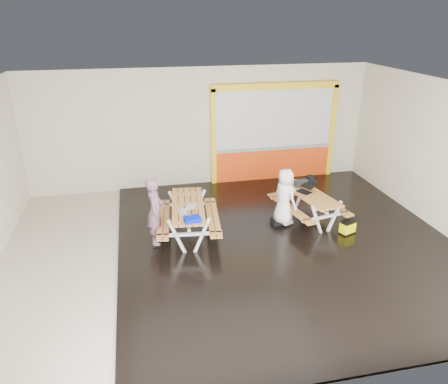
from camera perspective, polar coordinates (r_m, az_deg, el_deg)
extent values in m
cube|color=beige|center=(9.72, 1.12, -7.49)|extent=(10.00, 8.00, 0.01)
cube|color=white|center=(8.51, 1.31, 13.38)|extent=(10.00, 8.00, 0.01)
cube|color=beige|center=(12.72, -2.97, 8.45)|extent=(10.00, 0.01, 3.50)
cube|color=beige|center=(5.57, 10.89, -12.12)|extent=(10.00, 0.01, 3.50)
cube|color=beige|center=(11.17, 27.13, 3.88)|extent=(0.01, 8.00, 3.50)
cube|color=black|center=(10.03, 8.14, -6.52)|extent=(7.50, 7.98, 0.05)
cube|color=#EC430F|center=(13.52, 6.45, 3.68)|extent=(3.60, 0.12, 1.00)
cube|color=gray|center=(13.36, 6.55, 5.82)|extent=(3.60, 0.14, 0.10)
cube|color=silver|center=(13.13, 6.72, 9.64)|extent=(3.60, 0.08, 1.72)
cube|color=yellow|center=(12.77, -1.40, 7.14)|extent=(0.14, 0.16, 2.90)
cube|color=yellow|center=(13.93, 14.03, 7.80)|extent=(0.14, 0.16, 2.90)
cube|color=yellow|center=(12.93, 6.94, 13.76)|extent=(3.88, 0.16, 0.20)
cube|color=#AF7334|center=(9.87, -6.52, -1.86)|extent=(0.35, 2.07, 0.04)
cube|color=#AF7334|center=(9.86, -5.67, -1.83)|extent=(0.35, 2.07, 0.04)
cube|color=#AF7334|center=(9.86, -4.82, -1.79)|extent=(0.35, 2.07, 0.04)
cube|color=#AF7334|center=(9.87, -3.97, -1.76)|extent=(0.35, 2.07, 0.04)
cube|color=#AF7334|center=(9.87, -3.12, -1.72)|extent=(0.35, 2.07, 0.04)
cube|color=white|center=(9.33, -6.27, -5.92)|extent=(0.39, 0.10, 0.83)
cube|color=white|center=(9.33, -2.96, -5.78)|extent=(0.39, 0.10, 0.83)
cube|color=white|center=(9.30, -4.62, -5.60)|extent=(1.41, 0.21, 0.06)
cube|color=white|center=(9.18, -4.68, -4.12)|extent=(0.70, 0.14, 0.06)
cube|color=white|center=(10.73, -6.30, -1.90)|extent=(0.39, 0.10, 0.83)
cube|color=white|center=(10.74, -3.43, -1.78)|extent=(0.39, 0.10, 0.83)
cube|color=white|center=(10.71, -4.88, -1.61)|extent=(1.41, 0.21, 0.06)
cube|color=white|center=(10.60, -4.92, -0.29)|extent=(0.70, 0.14, 0.06)
cube|color=white|center=(9.95, -4.78, -2.88)|extent=(0.24, 1.69, 0.06)
cube|color=#AF7334|center=(10.01, -8.42, -3.55)|extent=(0.34, 2.07, 0.04)
cube|color=#AF7334|center=(10.00, -7.62, -3.52)|extent=(0.34, 2.07, 0.04)
cube|color=#AF7334|center=(10.01, -1.90, -3.29)|extent=(0.34, 2.07, 0.04)
cube|color=#AF7334|center=(10.02, -1.11, -3.25)|extent=(0.34, 2.07, 0.04)
cube|color=#AF7334|center=(10.66, 10.04, -0.46)|extent=(0.49, 1.90, 0.04)
cube|color=#AF7334|center=(10.73, 10.65, -0.35)|extent=(0.49, 1.90, 0.04)
cube|color=#AF7334|center=(10.80, 11.25, -0.24)|extent=(0.49, 1.90, 0.04)
cube|color=#AF7334|center=(10.88, 11.85, -0.13)|extent=(0.49, 1.90, 0.04)
cube|color=#AF7334|center=(10.95, 12.44, -0.02)|extent=(0.49, 1.90, 0.04)
cube|color=white|center=(10.27, 12.20, -3.66)|extent=(0.36, 0.12, 0.77)
cube|color=white|center=(10.55, 14.43, -3.15)|extent=(0.36, 0.12, 0.77)
cube|color=white|center=(10.39, 13.35, -3.19)|extent=(1.30, 0.31, 0.06)
cube|color=white|center=(10.29, 13.47, -1.94)|extent=(0.65, 0.18, 0.06)
cube|color=white|center=(11.37, 8.06, -0.69)|extent=(0.36, 0.12, 0.77)
cube|color=white|center=(11.62, 10.17, -0.30)|extent=(0.36, 0.12, 0.77)
cube|color=white|center=(11.47, 9.14, -0.29)|extent=(1.30, 0.31, 0.06)
cube|color=white|center=(11.38, 9.21, 0.86)|extent=(0.65, 0.18, 0.06)
cube|color=white|center=(10.88, 11.18, -1.17)|extent=(0.36, 1.55, 0.06)
cube|color=#AF7334|center=(10.62, 8.48, -2.16)|extent=(0.48, 1.90, 0.04)
cube|color=#AF7334|center=(10.68, 9.07, -2.04)|extent=(0.48, 1.90, 0.04)
cube|color=#AF7334|center=(11.17, 13.11, -1.23)|extent=(0.48, 1.90, 0.04)
cube|color=#AF7334|center=(11.24, 13.65, -1.12)|extent=(0.48, 1.90, 0.04)
imported|color=#754D60|center=(9.56, -9.10, -2.48)|extent=(0.48, 0.63, 1.54)
imported|color=white|center=(10.41, 8.08, -0.60)|extent=(0.65, 0.79, 1.39)
cube|color=silver|center=(9.52, -5.20, -2.55)|extent=(0.28, 0.36, 0.02)
cube|color=silver|center=(9.47, -4.39, -1.95)|extent=(0.27, 0.35, 0.06)
cube|color=silver|center=(9.47, -4.42, -1.95)|extent=(0.23, 0.31, 0.05)
cube|color=black|center=(10.82, 10.58, 0.02)|extent=(0.37, 0.41, 0.02)
cube|color=black|center=(10.89, 11.12, 0.78)|extent=(0.35, 0.40, 0.07)
cube|color=silver|center=(10.88, 11.10, 0.78)|extent=(0.30, 0.35, 0.05)
cube|color=#0015C4|center=(9.06, -4.22, -3.63)|extent=(0.36, 0.28, 0.10)
cube|color=black|center=(11.19, 10.11, 1.22)|extent=(0.38, 0.28, 0.15)
cylinder|color=black|center=(11.15, 10.15, 1.75)|extent=(0.25, 0.11, 0.02)
cube|color=black|center=(11.52, 11.32, 0.77)|extent=(0.33, 0.24, 0.43)
cylinder|color=black|center=(11.44, 11.41, 1.87)|extent=(0.22, 0.22, 0.11)
cube|color=black|center=(10.74, 7.29, -3.84)|extent=(0.38, 0.30, 0.13)
cube|color=black|center=(10.63, 15.99, -5.18)|extent=(0.42, 0.35, 0.04)
cube|color=#E8DA00|center=(10.57, 16.07, -4.53)|extent=(0.40, 0.33, 0.27)
cube|color=black|center=(10.51, 16.15, -3.83)|extent=(0.42, 0.35, 0.03)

